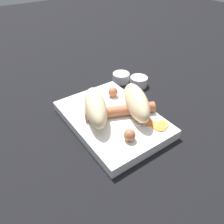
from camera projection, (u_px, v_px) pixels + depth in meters
ground_plane at (112, 123)px, 0.55m from camera, size 3.00×3.00×0.00m
food_tray at (112, 119)px, 0.54m from camera, size 0.27×0.19×0.02m
bread_roll at (116, 104)px, 0.51m from camera, size 0.19×0.19×0.06m
sausage at (120, 111)px, 0.52m from camera, size 0.18×0.17×0.03m
pickled_veggies at (151, 123)px, 0.50m from camera, size 0.08×0.07×0.00m
condiment_cup_near at (139, 82)px, 0.68m from camera, size 0.05×0.05×0.03m
condiment_cup_far at (121, 78)px, 0.70m from camera, size 0.05×0.05×0.03m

